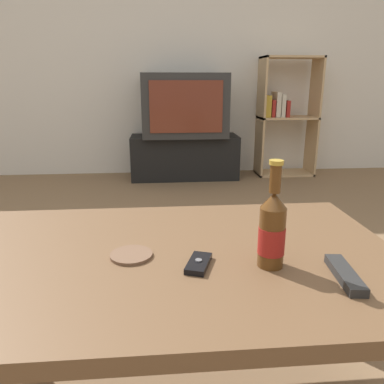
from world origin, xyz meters
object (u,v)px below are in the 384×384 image
Objects in this scene: tv_stand at (185,157)px; beer_bottle at (272,230)px; cell_phone at (199,263)px; bookshelf at (284,115)px; television at (184,105)px; remote_control at (345,274)px.

beer_bottle is at bearing -89.62° from tv_stand.
bookshelf is at bearing 87.06° from cell_phone.
beer_bottle is (0.02, -2.84, 0.38)m from tv_stand.
beer_bottle is (-0.98, -2.90, -0.02)m from bookshelf.
remote_control is at bearing -86.68° from television.
tv_stand is at bearing 99.44° from remote_control.
cell_phone is at bearing -93.09° from television.
remote_control is (-0.83, -2.97, -0.10)m from bookshelf.
tv_stand is 4.01× the size of beer_bottle.
tv_stand is 1.08m from bookshelf.
bookshelf is 3.11m from cell_phone.
television is 7.09× the size of cell_phone.
bookshelf is 3.09m from remote_control.
television is at bearing -176.44° from bookshelf.
tv_stand is 2.87m from beer_bottle.
tv_stand is 1.31× the size of television.
bookshelf is (1.00, 0.06, 0.40)m from tv_stand.
remote_control is (0.17, -2.91, 0.30)m from tv_stand.
cell_phone is 0.66× the size of remote_control.
beer_bottle is at bearing 159.65° from remote_control.
beer_bottle is 0.19m from remote_control.
television reaches higher than tv_stand.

